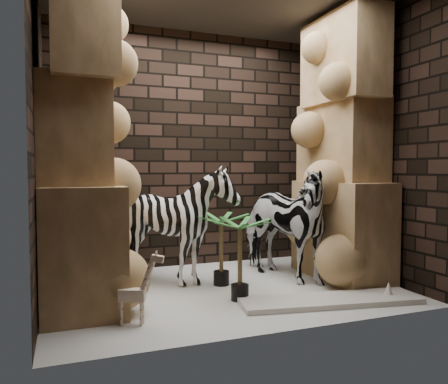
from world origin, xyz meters
name	(u,v)px	position (x,y,z in m)	size (l,w,h in m)	color
floor	(225,289)	(0.00, 0.00, 0.00)	(3.50, 3.50, 0.00)	silver
wall_back	(191,149)	(0.00, 1.25, 1.50)	(3.50, 3.50, 0.00)	black
wall_front	(284,135)	(0.00, -1.25, 1.50)	(3.50, 3.50, 0.00)	black
wall_left	(38,140)	(-1.75, 0.00, 1.50)	(3.00, 3.00, 0.00)	black
wall_right	(366,147)	(1.75, 0.00, 1.50)	(3.00, 3.00, 0.00)	black
rock_pillar_left	(80,141)	(-1.40, 0.00, 1.50)	(0.68, 1.30, 3.00)	tan
rock_pillar_right	(342,147)	(1.42, 0.00, 1.50)	(0.58, 1.25, 3.00)	tan
zebra_right	(280,214)	(0.73, 0.19, 0.74)	(0.67, 1.24, 1.47)	white
zebra_left	(178,231)	(-0.40, 0.37, 0.58)	(1.03, 1.28, 1.16)	white
giraffe_toy	(132,287)	(-1.05, -0.69, 0.31)	(0.31, 0.10, 0.61)	#FBDFC0
palm_front	(221,249)	(0.02, 0.18, 0.39)	(0.36, 0.36, 0.78)	#347129
palm_back	(240,259)	(0.00, -0.40, 0.40)	(0.36, 0.36, 0.79)	#347129
surfboard	(330,300)	(0.76, -0.77, 0.03)	(1.70, 0.42, 0.05)	silver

